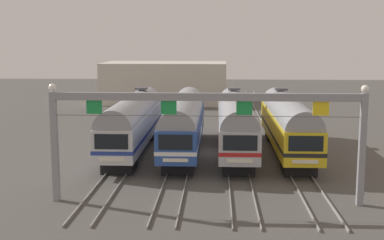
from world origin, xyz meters
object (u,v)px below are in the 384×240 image
commuter_train_stainless (236,122)px  commuter_train_yellow (288,122)px  catenary_gantry (206,116)px  commuter_train_silver (133,121)px  commuter_train_blue (184,121)px

commuter_train_stainless → commuter_train_yellow: (4.31, 0.00, 0.00)m
commuter_train_stainless → catenary_gantry: bearing=-99.1°
commuter_train_stainless → commuter_train_silver: bearing=180.0°
commuter_train_stainless → commuter_train_yellow: same height
catenary_gantry → commuter_train_silver: bearing=115.6°
commuter_train_blue → commuter_train_stainless: (4.31, 0.00, 0.00)m
commuter_train_blue → catenary_gantry: bearing=-80.9°
catenary_gantry → commuter_train_yellow: bearing=64.4°
commuter_train_silver → catenary_gantry: catenary_gantry is taller
commuter_train_silver → catenary_gantry: (6.47, -13.50, 2.45)m
commuter_train_yellow → catenary_gantry: catenary_gantry is taller
commuter_train_silver → catenary_gantry: size_ratio=0.99×
commuter_train_blue → commuter_train_silver: bearing=179.9°
commuter_train_silver → commuter_train_stainless: same height
commuter_train_blue → commuter_train_stainless: bearing=0.1°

